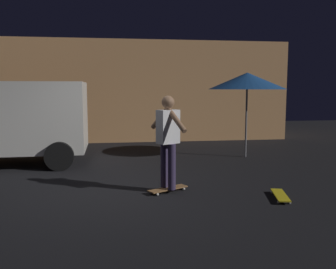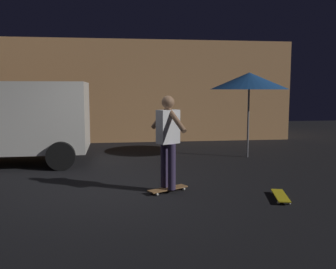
% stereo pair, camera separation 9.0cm
% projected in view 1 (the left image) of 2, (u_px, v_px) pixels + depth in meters
% --- Properties ---
extents(ground_plane, '(28.00, 28.00, 0.00)m').
position_uv_depth(ground_plane, '(105.00, 190.00, 6.90)').
color(ground_plane, black).
extents(low_building, '(11.21, 3.83, 3.56)m').
position_uv_depth(low_building, '(131.00, 91.00, 14.85)').
color(low_building, tan).
rests_on(low_building, ground_plane).
extents(patio_umbrella, '(2.10, 2.10, 2.30)m').
position_uv_depth(patio_umbrella, '(247.00, 81.00, 10.08)').
color(patio_umbrella, slate).
rests_on(patio_umbrella, ground_plane).
extents(skateboard_ridden, '(0.78, 0.55, 0.07)m').
position_uv_depth(skateboard_ridden, '(168.00, 189.00, 6.79)').
color(skateboard_ridden, olive).
rests_on(skateboard_ridden, ground_plane).
extents(skateboard_spare, '(0.38, 0.81, 0.07)m').
position_uv_depth(skateboard_spare, '(280.00, 195.00, 6.38)').
color(skateboard_spare, gold).
rests_on(skateboard_spare, ground_plane).
extents(skater, '(0.55, 0.90, 1.67)m').
position_uv_depth(skater, '(168.00, 135.00, 6.67)').
color(skater, '#382D4C').
rests_on(skater, skateboard_ridden).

